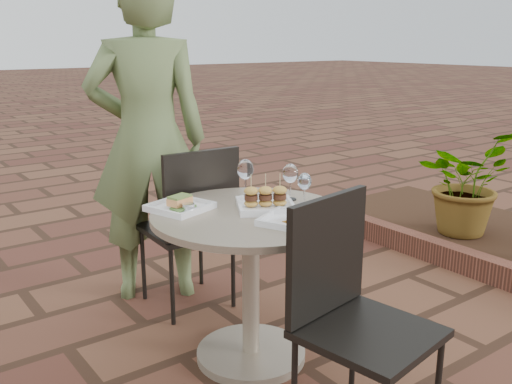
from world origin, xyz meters
TOP-DOWN VIEW (x-y plane):
  - ground at (0.00, 0.00)m, footprint 60.00×60.00m
  - cafe_table at (-0.15, 0.23)m, footprint 0.90×0.90m
  - chair_far at (-0.10, 0.83)m, footprint 0.46×0.46m
  - chair_near at (-0.16, -0.41)m, footprint 0.51×0.51m
  - diner at (-0.18, 1.17)m, footprint 0.81×0.69m
  - plate_salmon at (-0.38, 0.45)m, footprint 0.30×0.30m
  - plate_sliders at (-0.06, 0.23)m, footprint 0.35×0.35m
  - plate_tuna at (-0.10, 0.00)m, footprint 0.31×0.31m
  - wine_glass_right at (0.13, 0.18)m, footprint 0.06×0.06m
  - wine_glass_mid at (-0.02, 0.45)m, footprint 0.08×0.08m
  - wine_glass_far at (0.13, 0.29)m, footprint 0.08×0.08m
  - steel_ramekin at (-0.38, 0.39)m, footprint 0.06×0.06m
  - cutlery_set at (0.11, 0.00)m, footprint 0.10×0.18m
  - planter_curb at (1.60, 0.30)m, footprint 0.12×3.00m
  - potted_plant_a at (2.13, 0.64)m, footprint 0.78×0.70m

SIDE VIEW (x-z plane):
  - ground at x=0.00m, z-range 0.00..0.00m
  - planter_curb at x=1.60m, z-range 0.00..0.15m
  - potted_plant_a at x=2.13m, z-range 0.06..0.85m
  - cafe_table at x=-0.15m, z-range 0.12..0.85m
  - chair_far at x=-0.10m, z-range 0.08..1.01m
  - chair_near at x=-0.16m, z-range 0.08..1.01m
  - cutlery_set at x=0.11m, z-range 0.73..0.73m
  - plate_tuna at x=-0.10m, z-range 0.73..0.76m
  - plate_salmon at x=-0.38m, z-range 0.72..0.78m
  - steel_ramekin at x=-0.38m, z-range 0.73..0.77m
  - plate_sliders at x=-0.06m, z-range 0.68..0.85m
  - wine_glass_right at x=0.13m, z-range 0.76..0.91m
  - wine_glass_far at x=0.13m, z-range 0.77..0.95m
  - wine_glass_mid at x=-0.02m, z-range 0.77..0.96m
  - diner at x=-0.18m, z-range 0.00..1.87m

